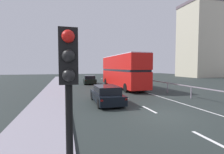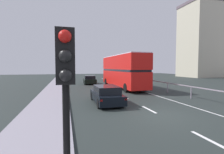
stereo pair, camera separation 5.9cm
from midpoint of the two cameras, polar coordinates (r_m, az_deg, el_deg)
name	(u,v)px [view 1 (the left image)]	position (r m, az deg, el deg)	size (l,w,h in m)	color
ground_plane	(160,116)	(10.30, 15.82, -12.53)	(73.48, 120.00, 0.10)	#252C2A
near_sidewalk_kerb	(42,124)	(8.91, -23.00, -14.39)	(2.77, 80.00, 0.14)	gray
lane_paint_markings	(134,92)	(18.93, 7.30, -4.99)	(3.40, 46.00, 0.01)	silver
bridge_side_railing	(159,83)	(20.48, 15.57, -1.97)	(0.10, 42.00, 1.09)	gray
distant_building_block	(207,41)	(55.48, 29.61, 10.66)	(14.54, 8.97, 20.35)	#BDB69E
double_decker_bus_red	(122,70)	(22.29, 3.50, 2.22)	(2.78, 11.21, 4.30)	red
hatchback_car_near	(106,95)	(12.81, -2.06, -6.05)	(1.89, 4.48, 1.34)	black
traffic_signal_pole	(69,79)	(2.84, -15.10, -0.52)	(0.30, 0.42, 3.23)	black
sedan_car_ahead	(89,80)	(27.63, -7.74, -0.97)	(2.04, 4.25, 1.38)	black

